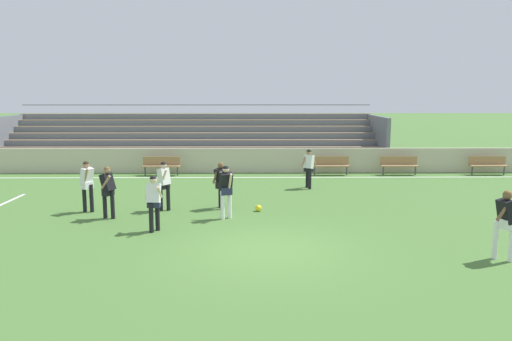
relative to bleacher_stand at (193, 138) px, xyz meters
The scene contains 17 objects.
ground_plane 15.86m from the bleacher_stand, 76.64° to the right, with size 160.00×160.00×0.00m, color #477033.
field_line_sideline 6.08m from the bleacher_stand, 51.91° to the right, with size 44.00×0.12×0.01m, color white.
sideline_wall 4.94m from the bleacher_stand, 41.60° to the right, with size 48.00×0.16×1.22m, color beige.
bleacher_stand is the anchor object (origin of this frame).
bench_near_bin 11.20m from the bleacher_stand, 20.86° to the right, with size 1.80×0.40×0.90m.
bench_far_right 15.31m from the bleacher_stand, 15.08° to the right, with size 1.80×0.40×0.90m.
bench_centre_sideline 8.19m from the bleacher_stand, 29.23° to the right, with size 1.80×0.40×0.90m.
bench_far_left 4.21m from the bleacher_stand, 105.00° to the right, with size 1.80×0.40×0.90m.
player_dark_wide_right 12.48m from the bleacher_stand, 78.64° to the right, with size 0.48×0.56×1.71m.
player_dark_on_ball 11.07m from the bleacher_stand, 78.45° to the right, with size 0.61×0.52×1.61m.
player_dark_dropping_back 18.69m from the bleacher_stand, 60.24° to the right, with size 0.66×0.45×1.71m.
player_dark_wide_left 12.25m from the bleacher_stand, 95.98° to the right, with size 0.49×0.61×1.68m.
player_white_trailing_run 13.68m from the bleacher_stand, 88.08° to the right, with size 0.47×0.55×1.64m.
player_white_challenging 11.51m from the bleacher_stand, 101.12° to the right, with size 0.48×0.58×1.72m.
player_white_overlapping 11.11m from the bleacher_stand, 88.41° to the right, with size 0.46×0.60×1.67m.
player_white_pressing_high 9.24m from the bleacher_stand, 52.26° to the right, with size 0.69×0.48×1.64m.
soccer_ball 11.88m from the bleacher_stand, 72.75° to the right, with size 0.22×0.22×0.22m, color yellow.
Camera 1 is at (-0.42, -12.12, 4.00)m, focal length 34.57 mm.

